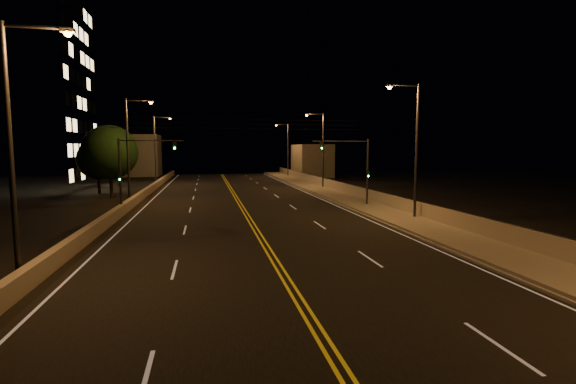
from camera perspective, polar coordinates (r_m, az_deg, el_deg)
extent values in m
cube|color=black|center=(28.44, -4.75, -4.67)|extent=(18.00, 120.00, 0.02)
cube|color=gray|center=(31.46, 15.24, -3.57)|extent=(3.60, 120.00, 0.30)
cube|color=gray|center=(30.70, 12.10, -3.87)|extent=(0.14, 120.00, 0.15)
cube|color=#A19786|center=(32.12, 17.91, -2.29)|extent=(0.30, 120.00, 1.00)
cube|color=#A19786|center=(28.99, -24.28, -4.16)|extent=(0.45, 120.00, 0.83)
cube|color=gray|center=(79.08, 3.26, 4.31)|extent=(6.00, 10.00, 6.02)
cube|color=gray|center=(85.84, -19.81, 4.73)|extent=(8.00, 8.00, 7.91)
cylinder|color=black|center=(32.06, 17.94, -1.35)|extent=(0.06, 120.00, 0.06)
cube|color=silver|center=(28.82, -22.07, -4.92)|extent=(0.12, 116.00, 0.00)
cube|color=silver|center=(30.58, 11.52, -4.00)|extent=(0.12, 116.00, 0.00)
cube|color=gold|center=(28.42, -5.05, -4.65)|extent=(0.12, 116.00, 0.00)
cube|color=gold|center=(28.45, -4.45, -4.63)|extent=(0.12, 116.00, 0.00)
cube|color=silver|center=(10.75, -19.01, -23.38)|extent=(0.12, 3.00, 0.00)
cube|color=silver|center=(19.07, -15.26, -10.13)|extent=(0.12, 3.00, 0.00)
cube|color=silver|center=(27.82, -13.92, -5.03)|extent=(0.12, 3.00, 0.00)
cube|color=silver|center=(36.69, -13.24, -2.39)|extent=(0.12, 3.00, 0.00)
cube|color=silver|center=(45.61, -12.82, -0.77)|extent=(0.12, 3.00, 0.00)
cube|color=silver|center=(54.56, -12.54, 0.31)|extent=(0.12, 3.00, 0.00)
cube|color=silver|center=(63.52, -12.34, 1.09)|extent=(0.12, 3.00, 0.00)
cube|color=silver|center=(72.49, -12.19, 1.68)|extent=(0.12, 3.00, 0.00)
cube|color=silver|center=(81.47, -12.07, 2.13)|extent=(0.12, 3.00, 0.00)
cube|color=silver|center=(13.05, 26.96, -18.26)|extent=(0.12, 3.00, 0.00)
cube|color=silver|center=(20.46, 11.10, -8.93)|extent=(0.12, 3.00, 0.00)
cube|color=silver|center=(28.79, 4.33, -4.51)|extent=(0.12, 3.00, 0.00)
cube|color=silver|center=(37.43, 0.67, -2.07)|extent=(0.12, 3.00, 0.00)
cube|color=silver|center=(46.21, -1.60, -0.54)|extent=(0.12, 3.00, 0.00)
cube|color=silver|center=(55.06, -3.14, 0.49)|extent=(0.12, 3.00, 0.00)
cube|color=silver|center=(63.95, -4.25, 1.24)|extent=(0.12, 3.00, 0.00)
cube|color=silver|center=(72.87, -5.09, 1.81)|extent=(0.12, 3.00, 0.00)
cube|color=silver|center=(81.81, -5.75, 2.25)|extent=(0.12, 3.00, 0.00)
cylinder|color=#2D2D33|center=(31.46, 17.16, 5.08)|extent=(0.20, 0.20, 9.81)
cylinder|color=#2D2D33|center=(31.27, 15.60, 13.87)|extent=(2.20, 0.12, 0.12)
cube|color=#2D2D33|center=(30.79, 13.71, 13.91)|extent=(0.50, 0.25, 0.14)
sphere|color=#FF9E2D|center=(30.78, 13.71, 13.73)|extent=(0.28, 0.28, 0.28)
cylinder|color=#2D2D33|center=(54.29, 4.83, 5.57)|extent=(0.20, 0.20, 9.81)
cylinder|color=#2D2D33|center=(54.18, 3.74, 10.61)|extent=(2.20, 0.12, 0.12)
cube|color=#2D2D33|center=(53.90, 2.59, 10.57)|extent=(0.50, 0.25, 0.14)
sphere|color=#FF9E2D|center=(53.89, 2.58, 10.46)|extent=(0.28, 0.28, 0.28)
cylinder|color=#2D2D33|center=(77.42, -0.01, 5.69)|extent=(0.20, 0.20, 9.81)
cylinder|color=#2D2D33|center=(77.34, -0.82, 9.22)|extent=(2.20, 0.12, 0.12)
cube|color=#2D2D33|center=(77.15, -1.63, 9.17)|extent=(0.50, 0.25, 0.14)
sphere|color=#FF9E2D|center=(77.15, -1.63, 9.10)|extent=(0.28, 0.28, 0.28)
cylinder|color=#2D2D33|center=(18.67, -33.70, 3.95)|extent=(0.20, 0.20, 9.81)
cylinder|color=#2D2D33|center=(18.80, -31.31, 18.73)|extent=(2.20, 0.12, 0.12)
cube|color=#2D2D33|center=(18.46, -27.91, 18.93)|extent=(0.50, 0.25, 0.14)
sphere|color=#FF9E2D|center=(18.44, -27.89, 18.63)|extent=(0.28, 0.28, 0.28)
cylinder|color=#2D2D33|center=(41.58, -21.06, 5.09)|extent=(0.20, 0.20, 9.81)
cylinder|color=#2D2D33|center=(41.64, -19.79, 11.70)|extent=(2.20, 0.12, 0.12)
cube|color=#2D2D33|center=(41.49, -18.25, 11.67)|extent=(0.50, 0.25, 0.14)
sphere|color=#FF9E2D|center=(41.48, -18.25, 11.54)|extent=(0.28, 0.28, 0.28)
cylinder|color=#2D2D33|center=(62.33, -17.73, 5.35)|extent=(0.20, 0.20, 9.81)
cylinder|color=#2D2D33|center=(62.37, -16.86, 9.76)|extent=(2.20, 0.12, 0.12)
cube|color=#2D2D33|center=(62.27, -15.83, 9.73)|extent=(0.50, 0.25, 0.14)
sphere|color=#FF9E2D|center=(62.26, -15.83, 9.63)|extent=(0.28, 0.28, 0.28)
cylinder|color=#2D2D33|center=(37.75, 10.81, 2.51)|extent=(0.18, 0.18, 6.09)
cylinder|color=#2D2D33|center=(36.84, 7.25, 6.91)|extent=(5.00, 0.10, 0.10)
cube|color=black|center=(36.32, 4.61, 6.40)|extent=(0.28, 0.18, 0.80)
sphere|color=#19FF4C|center=(36.21, 4.65, 6.01)|extent=(0.14, 0.14, 0.14)
cube|color=black|center=(37.62, 10.89, 2.43)|extent=(0.22, 0.14, 0.55)
cylinder|color=#2D2D33|center=(35.69, -21.97, 1.99)|extent=(0.18, 0.18, 6.09)
cylinder|color=#2D2D33|center=(35.24, -18.13, 6.71)|extent=(5.00, 0.10, 0.10)
cube|color=black|center=(35.07, -15.25, 6.23)|extent=(0.28, 0.18, 0.80)
sphere|color=#19FF4C|center=(34.96, -15.26, 5.82)|extent=(0.14, 0.14, 0.14)
cube|color=black|center=(35.54, -22.01, 1.90)|extent=(0.22, 0.14, 0.55)
cylinder|color=black|center=(37.46, -6.46, 8.60)|extent=(22.00, 0.03, 0.03)
cylinder|color=black|center=(37.48, -6.47, 9.21)|extent=(22.00, 0.03, 0.03)
cylinder|color=black|center=(37.50, -6.48, 9.82)|extent=(22.00, 0.03, 0.03)
cylinder|color=black|center=(48.06, -23.01, 0.83)|extent=(0.36, 0.36, 2.70)
sphere|color=black|center=(47.90, -23.18, 5.03)|extent=(5.70, 5.70, 5.70)
cylinder|color=black|center=(53.55, -24.42, 0.98)|extent=(0.36, 0.36, 2.20)
sphere|color=black|center=(53.40, -24.55, 4.05)|extent=(4.64, 4.64, 4.64)
cylinder|color=black|center=(62.79, -22.17, 1.76)|extent=(0.36, 0.36, 2.28)
sphere|color=black|center=(62.67, -22.27, 4.47)|extent=(4.81, 4.81, 4.81)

